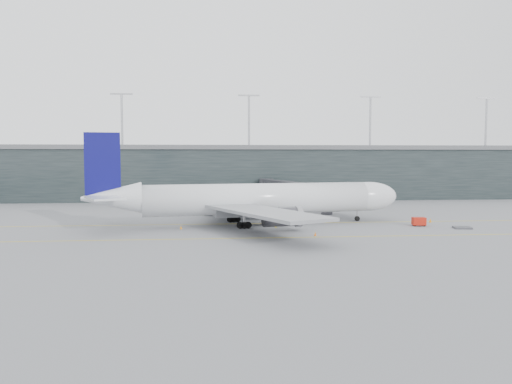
{
  "coord_description": "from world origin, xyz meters",
  "views": [
    {
      "loc": [
        -6.22,
        -92.62,
        11.92
      ],
      "look_at": [
        2.11,
        -4.0,
        5.7
      ],
      "focal_mm": 35.0,
      "sensor_mm": 36.0,
      "label": 1
    }
  ],
  "objects": [
    {
      "name": "taxiline_a",
      "position": [
        0.0,
        -4.0,
        0.01
      ],
      "size": [
        160.0,
        0.25,
        0.02
      ],
      "primitive_type": "cube",
      "color": "gold",
      "rests_on": "ground"
    },
    {
      "name": "uld_a",
      "position": [
        -6.11,
        8.88,
        0.96
      ],
      "size": [
        2.38,
        2.11,
        1.82
      ],
      "rotation": [
        0.0,
        0.0,
        -0.29
      ],
      "color": "#3C3B41",
      "rests_on": "ground"
    },
    {
      "name": "cone_wing_stbd",
      "position": [
        9.76,
        -18.78,
        0.32
      ],
      "size": [
        0.4,
        0.4,
        0.63
      ],
      "primitive_type": "cone",
      "color": "orange",
      "rests_on": "ground"
    },
    {
      "name": "baggage_dolly",
      "position": [
        35.91,
        -13.44,
        0.17
      ],
      "size": [
        3.11,
        2.66,
        0.28
      ],
      "primitive_type": "cube",
      "rotation": [
        0.0,
        0.0,
        -0.18
      ],
      "color": "#3E3E43",
      "rests_on": "ground"
    },
    {
      "name": "terminal",
      "position": [
        -0.0,
        58.0,
        7.62
      ],
      "size": [
        240.0,
        36.0,
        29.0
      ],
      "color": "black",
      "rests_on": "ground"
    },
    {
      "name": "cone_nose",
      "position": [
        34.01,
        -5.47,
        0.37
      ],
      "size": [
        0.47,
        0.47,
        0.74
      ],
      "primitive_type": "cone",
      "color": "orange",
      "rests_on": "ground"
    },
    {
      "name": "gse_cart",
      "position": [
        29.93,
        -9.86,
        0.84
      ],
      "size": [
        2.37,
        1.66,
        1.52
      ],
      "rotation": [
        0.0,
        0.0,
        -0.11
      ],
      "color": "#AE1A0C",
      "rests_on": "ground"
    },
    {
      "name": "taxiline_b",
      "position": [
        0.0,
        -20.0,
        0.01
      ],
      "size": [
        160.0,
        0.25,
        0.02
      ],
      "primitive_type": "cube",
      "color": "gold",
      "rests_on": "ground"
    },
    {
      "name": "main_aircraft",
      "position": [
        1.92,
        -5.5,
        4.47
      ],
      "size": [
        56.75,
        52.77,
        15.94
      ],
      "rotation": [
        0.0,
        0.0,
        0.16
      ],
      "color": "silver",
      "rests_on": "ground"
    },
    {
      "name": "uld_b",
      "position": [
        -0.98,
        12.67,
        1.02
      ],
      "size": [
        2.3,
        1.92,
        1.94
      ],
      "rotation": [
        0.0,
        0.0,
        -0.11
      ],
      "color": "#3C3B41",
      "rests_on": "ground"
    },
    {
      "name": "cone_wing_port",
      "position": [
        6.61,
        11.58,
        0.4
      ],
      "size": [
        0.5,
        0.5,
        0.8
      ],
      "primitive_type": "cone",
      "color": "#DA410C",
      "rests_on": "ground"
    },
    {
      "name": "taxiline_lead_main",
      "position": [
        5.0,
        20.0,
        0.01
      ],
      "size": [
        0.25,
        60.0,
        0.02
      ],
      "primitive_type": "cube",
      "color": "gold",
      "rests_on": "ground"
    },
    {
      "name": "jet_bridge",
      "position": [
        15.89,
        22.22,
        4.67
      ],
      "size": [
        14.89,
        44.12,
        6.24
      ],
      "rotation": [
        0.0,
        0.0,
        0.3
      ],
      "color": "#2A2A2F",
      "rests_on": "ground"
    },
    {
      "name": "ground",
      "position": [
        0.0,
        0.0,
        0.0
      ],
      "size": [
        320.0,
        320.0,
        0.0
      ],
      "primitive_type": "plane",
      "color": "slate",
      "rests_on": "ground"
    },
    {
      "name": "uld_c",
      "position": [
        -0.12,
        10.65,
        0.96
      ],
      "size": [
        2.22,
        1.89,
        1.83
      ],
      "rotation": [
        0.0,
        0.0,
        -0.15
      ],
      "color": "#3C3B41",
      "rests_on": "ground"
    },
    {
      "name": "cone_tail",
      "position": [
        -10.95,
        -9.77,
        0.31
      ],
      "size": [
        0.39,
        0.39,
        0.62
      ],
      "primitive_type": "cone",
      "color": "orange",
      "rests_on": "ground"
    }
  ]
}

